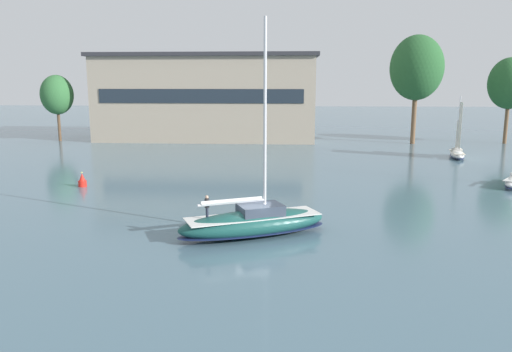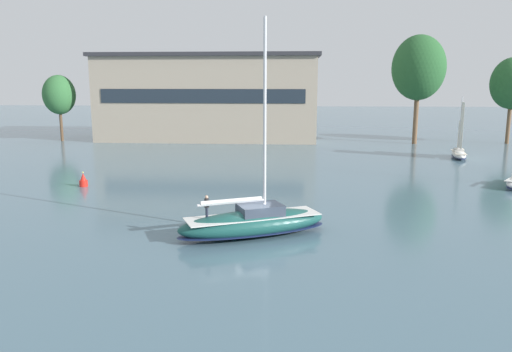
% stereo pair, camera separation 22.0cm
% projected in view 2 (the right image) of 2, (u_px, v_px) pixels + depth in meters
% --- Properties ---
extents(ground_plane, '(400.00, 400.00, 0.00)m').
position_uv_depth(ground_plane, '(253.00, 236.00, 37.15)').
color(ground_plane, slate).
extents(waterfront_building, '(43.01, 18.89, 16.57)m').
position_uv_depth(waterfront_building, '(210.00, 97.00, 99.43)').
color(waterfront_building, tan).
rests_on(waterfront_building, ground).
extents(tree_shore_left, '(7.61, 7.61, 15.66)m').
position_uv_depth(tree_shore_left, '(512.00, 84.00, 90.31)').
color(tree_shore_left, brown).
rests_on(tree_shore_left, ground).
extents(tree_shore_center, '(9.52, 9.52, 19.60)m').
position_uv_depth(tree_shore_center, '(419.00, 68.00, 89.75)').
color(tree_shore_center, brown).
rests_on(tree_shore_center, ground).
extents(tree_shore_right, '(6.11, 6.11, 12.58)m').
position_uv_depth(tree_shore_right, '(59.00, 95.00, 95.33)').
color(tree_shore_right, brown).
rests_on(tree_shore_right, ground).
extents(sailboat_main, '(11.79, 7.75, 15.80)m').
position_uv_depth(sailboat_main, '(253.00, 222.00, 36.96)').
color(sailboat_main, '#194C47').
rests_on(sailboat_main, ground).
extents(sailboat_moored_mid_channel, '(2.98, 6.89, 9.19)m').
position_uv_depth(sailboat_moored_mid_channel, '(459.00, 153.00, 74.81)').
color(sailboat_moored_mid_channel, white).
rests_on(sailboat_moored_mid_channel, ground).
extents(channel_buoy, '(0.89, 0.89, 1.65)m').
position_uv_depth(channel_buoy, '(83.00, 181.00, 54.58)').
color(channel_buoy, red).
rests_on(channel_buoy, ground).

